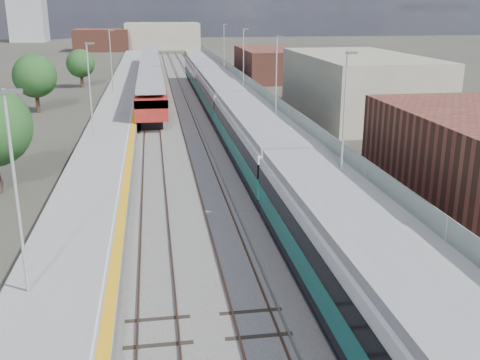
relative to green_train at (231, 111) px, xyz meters
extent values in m
plane|color=#47443A|center=(-1.50, 12.99, -2.36)|extent=(320.00, 320.00, 0.00)
cube|color=#565451|center=(-3.75, 15.49, -2.33)|extent=(10.50, 155.00, 0.06)
cube|color=#4C3323|center=(-0.72, 17.99, -2.25)|extent=(0.07, 160.00, 0.14)
cube|color=#4C3323|center=(0.72, 17.99, -2.25)|extent=(0.07, 160.00, 0.14)
cube|color=#4C3323|center=(-4.22, 17.99, -2.25)|extent=(0.07, 160.00, 0.14)
cube|color=#4C3323|center=(-2.78, 17.99, -2.25)|extent=(0.07, 160.00, 0.14)
cube|color=#4C3323|center=(-7.72, 17.99, -2.25)|extent=(0.07, 160.00, 0.14)
cube|color=#4C3323|center=(-6.28, 17.99, -2.25)|extent=(0.07, 160.00, 0.14)
cube|color=gray|center=(-1.05, 17.99, -2.26)|extent=(0.08, 160.00, 0.10)
cube|color=gray|center=(-2.45, 17.99, -2.26)|extent=(0.08, 160.00, 0.10)
cube|color=slate|center=(3.75, 15.49, -1.86)|extent=(4.70, 155.00, 1.00)
cube|color=gray|center=(3.75, 15.49, -1.36)|extent=(4.70, 155.00, 0.03)
cube|color=gold|center=(1.65, 15.49, -1.34)|extent=(0.40, 155.00, 0.01)
cube|color=gray|center=(5.95, 15.49, -0.76)|extent=(0.06, 155.00, 1.20)
cylinder|color=#9EA0A3|center=(5.10, -15.01, 2.41)|extent=(0.12, 0.12, 7.50)
cube|color=#4C4C4F|center=(5.35, -15.01, 6.06)|extent=(0.70, 0.18, 0.14)
cylinder|color=#9EA0A3|center=(5.10, 4.99, 2.41)|extent=(0.12, 0.12, 7.50)
cube|color=#4C4C4F|center=(5.35, 4.99, 6.06)|extent=(0.70, 0.18, 0.14)
cylinder|color=#9EA0A3|center=(5.10, 24.99, 2.41)|extent=(0.12, 0.12, 7.50)
cube|color=#4C4C4F|center=(5.35, 24.99, 6.06)|extent=(0.70, 0.18, 0.14)
cylinder|color=#9EA0A3|center=(5.10, 44.99, 2.41)|extent=(0.12, 0.12, 7.50)
cube|color=#4C4C4F|center=(5.35, 44.99, 6.06)|extent=(0.70, 0.18, 0.14)
cube|color=slate|center=(-10.55, 15.49, -1.86)|extent=(4.30, 155.00, 1.00)
cube|color=gray|center=(-10.55, 15.49, -1.36)|extent=(4.30, 155.00, 0.03)
cube|color=gold|center=(-8.65, 15.49, -1.34)|extent=(0.45, 155.00, 0.01)
cube|color=silver|center=(-9.00, 15.49, -1.34)|extent=(0.08, 155.00, 0.01)
cylinder|color=#9EA0A3|center=(-11.70, -29.01, 2.41)|extent=(0.12, 0.12, 7.50)
cube|color=#4C4C4F|center=(-11.45, -29.01, 6.06)|extent=(0.70, 0.18, 0.14)
cylinder|color=#9EA0A3|center=(-11.70, -3.01, 2.41)|extent=(0.12, 0.12, 7.50)
cube|color=#4C4C4F|center=(-11.45, -3.01, 6.06)|extent=(0.70, 0.18, 0.14)
cylinder|color=#9EA0A3|center=(-11.70, 22.99, 2.41)|extent=(0.12, 0.12, 7.50)
cube|color=#4C4C4F|center=(-11.45, 22.99, 6.06)|extent=(0.70, 0.18, 0.14)
cube|color=gray|center=(14.50, 7.99, 0.84)|extent=(11.00, 22.00, 6.40)
cube|color=brown|center=(11.50, 40.99, 0.04)|extent=(8.00, 18.00, 4.80)
cube|color=gray|center=(-3.50, 112.99, 1.14)|extent=(20.00, 14.00, 7.00)
cube|color=brown|center=(-19.50, 107.99, 0.44)|extent=(14.00, 12.00, 5.60)
cube|color=black|center=(0.00, -31.45, -1.43)|extent=(2.88, 20.62, 0.49)
cube|color=#125C4D|center=(0.00, -31.45, -0.58)|extent=(2.98, 20.62, 1.21)
cube|color=black|center=(0.00, -31.45, 0.37)|extent=(3.05, 20.62, 0.82)
cube|color=silver|center=(0.00, -31.45, 1.02)|extent=(2.98, 20.62, 0.51)
cube|color=gray|center=(0.00, -31.45, 1.47)|extent=(2.64, 20.62, 0.42)
cube|color=black|center=(0.00, -10.33, -1.43)|extent=(2.88, 20.62, 0.49)
cube|color=#125C4D|center=(0.00, -10.33, -0.58)|extent=(2.98, 20.62, 1.21)
cube|color=black|center=(0.00, -10.33, 0.37)|extent=(3.05, 20.62, 0.82)
cube|color=silver|center=(0.00, -10.33, 1.02)|extent=(2.98, 20.62, 0.51)
cube|color=gray|center=(0.00, -10.33, 1.47)|extent=(2.64, 20.62, 0.42)
cube|color=black|center=(0.00, 10.79, -1.43)|extent=(2.88, 20.62, 0.49)
cube|color=#125C4D|center=(0.00, 10.79, -0.58)|extent=(2.98, 20.62, 1.21)
cube|color=black|center=(0.00, 10.79, 0.37)|extent=(3.05, 20.62, 0.82)
cube|color=silver|center=(0.00, 10.79, 1.02)|extent=(2.98, 20.62, 0.51)
cube|color=gray|center=(0.00, 10.79, 1.47)|extent=(2.64, 20.62, 0.42)
cube|color=black|center=(0.00, 31.91, -1.43)|extent=(2.88, 20.62, 0.49)
cube|color=#125C4D|center=(0.00, 31.91, -0.58)|extent=(2.98, 20.62, 1.21)
cube|color=black|center=(0.00, 31.91, 0.37)|extent=(3.05, 20.62, 0.82)
cube|color=silver|center=(0.00, 31.91, 1.02)|extent=(2.98, 20.62, 0.51)
cube|color=gray|center=(0.00, 31.91, 1.47)|extent=(2.64, 20.62, 0.42)
cube|color=black|center=(-7.00, 12.13, -1.85)|extent=(2.05, 17.40, 0.71)
cube|color=maroon|center=(-7.00, 12.13, -0.15)|extent=(3.02, 20.47, 2.15)
cube|color=black|center=(-7.00, 12.13, 0.39)|extent=(3.08, 20.47, 0.75)
cube|color=gray|center=(-7.00, 12.13, 1.46)|extent=(2.69, 20.47, 0.43)
cube|color=black|center=(-7.00, 33.10, -1.85)|extent=(2.05, 17.40, 0.71)
cube|color=maroon|center=(-7.00, 33.10, -0.15)|extent=(3.02, 20.47, 2.15)
cube|color=black|center=(-7.00, 33.10, 0.39)|extent=(3.08, 20.47, 0.75)
cube|color=gray|center=(-7.00, 33.10, 1.46)|extent=(2.69, 20.47, 0.43)
cube|color=black|center=(-7.00, 54.07, -1.85)|extent=(2.05, 17.40, 0.71)
cube|color=maroon|center=(-7.00, 54.07, -0.15)|extent=(3.02, 20.47, 2.15)
cube|color=black|center=(-7.00, 54.07, 0.39)|extent=(3.08, 20.47, 0.75)
cube|color=gray|center=(-7.00, 54.07, 1.46)|extent=(2.69, 20.47, 0.43)
cylinder|color=#382619|center=(-19.32, 15.14, -1.25)|extent=(0.44, 0.44, 2.22)
sphere|color=#20451A|center=(-19.32, 15.14, 1.65)|extent=(4.68, 4.68, 4.68)
cylinder|color=#382619|center=(-16.83, 35.23, -1.41)|extent=(0.44, 0.44, 1.90)
sphere|color=#20451A|center=(-16.83, 35.23, 1.06)|extent=(4.01, 4.01, 4.01)
cylinder|color=#382619|center=(22.49, 32.58, -1.44)|extent=(0.44, 0.44, 1.84)
sphere|color=#20451A|center=(22.49, 32.58, 0.96)|extent=(3.89, 3.89, 3.89)
camera|label=1|loc=(-6.80, -48.66, 8.73)|focal=42.00mm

